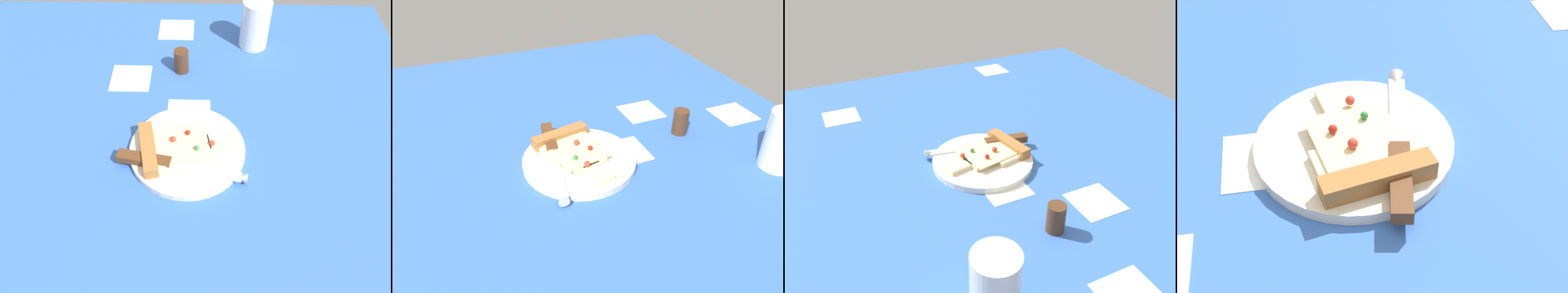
# 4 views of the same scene
# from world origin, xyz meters

# --- Properties ---
(ground_plane) EXTENTS (1.16, 1.16, 0.03)m
(ground_plane) POSITION_xyz_m (-0.00, -0.00, -0.01)
(ground_plane) COLOR #3360B7
(ground_plane) RESTS_ON ground
(plate) EXTENTS (0.22, 0.22, 0.01)m
(plate) POSITION_xyz_m (-0.07, -0.04, 0.01)
(plate) COLOR silver
(plate) RESTS_ON ground_plane
(pizza_slice) EXTENTS (0.19, 0.13, 0.02)m
(pizza_slice) POSITION_xyz_m (-0.05, -0.03, 0.02)
(pizza_slice) COLOR beige
(pizza_slice) RESTS_ON plate
(knife) EXTENTS (0.24, 0.06, 0.02)m
(knife) POSITION_xyz_m (-0.04, 0.01, 0.02)
(knife) COLOR silver
(knife) RESTS_ON plate
(drinking_glass) EXTENTS (0.07, 0.07, 0.11)m
(drinking_glass) POSITION_xyz_m (-0.22, -0.39, 0.06)
(drinking_glass) COLOR white
(drinking_glass) RESTS_ON ground_plane
(pepper_shaker) EXTENTS (0.03, 0.03, 0.06)m
(pepper_shaker) POSITION_xyz_m (-0.05, -0.28, 0.03)
(pepper_shaker) COLOR #4C2D19
(pepper_shaker) RESTS_ON ground_plane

